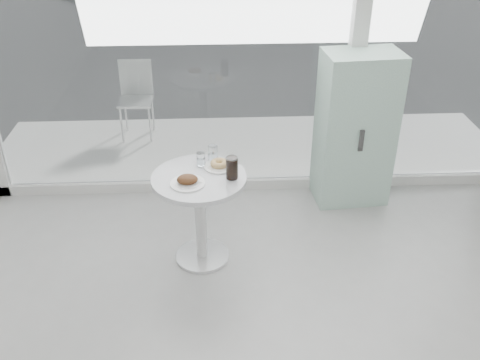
{
  "coord_description": "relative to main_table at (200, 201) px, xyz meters",
  "views": [
    {
      "loc": [
        -0.36,
        -1.58,
        2.79
      ],
      "look_at": [
        -0.2,
        1.7,
        0.85
      ],
      "focal_mm": 40.0,
      "sensor_mm": 36.0,
      "label": 1
    }
  ],
  "objects": [
    {
      "name": "plate_donut",
      "position": [
        0.16,
        0.14,
        0.24
      ],
      "size": [
        0.24,
        0.24,
        0.06
      ],
      "color": "white",
      "rests_on": "main_table"
    },
    {
      "name": "plate_fritter",
      "position": [
        -0.08,
        -0.1,
        0.25
      ],
      "size": [
        0.26,
        0.26,
        0.07
      ],
      "color": "white",
      "rests_on": "main_table"
    },
    {
      "name": "water_tumbler_a",
      "position": [
        0.01,
        0.18,
        0.27
      ],
      "size": [
        0.07,
        0.07,
        0.11
      ],
      "color": "white",
      "rests_on": "main_table"
    },
    {
      "name": "storefront",
      "position": [
        0.57,
        1.1,
        1.16
      ],
      "size": [
        5.0,
        0.14,
        3.0
      ],
      "color": "silver",
      "rests_on": "ground"
    },
    {
      "name": "mint_cabinet",
      "position": [
        1.4,
        0.88,
        0.16
      ],
      "size": [
        0.7,
        0.5,
        1.43
      ],
      "rotation": [
        0.0,
        0.0,
        0.09
      ],
      "color": "#89AF9D",
      "rests_on": "ground"
    },
    {
      "name": "patio_chair",
      "position": [
        -0.76,
        2.31,
        -0.01
      ],
      "size": [
        0.38,
        0.38,
        0.86
      ],
      "rotation": [
        0.0,
        0.0,
        -0.01
      ],
      "color": "silver",
      "rests_on": "patio_deck"
    },
    {
      "name": "cola_glass",
      "position": [
        0.25,
        -0.03,
        0.3
      ],
      "size": [
        0.09,
        0.09,
        0.18
      ],
      "color": "white",
      "rests_on": "main_table"
    },
    {
      "name": "main_table",
      "position": [
        0.0,
        0.0,
        0.0
      ],
      "size": [
        0.72,
        0.72,
        0.77
      ],
      "color": "silver",
      "rests_on": "ground"
    },
    {
      "name": "patio_deck",
      "position": [
        0.5,
        1.9,
        -0.53
      ],
      "size": [
        5.6,
        1.6,
        0.05
      ],
      "primitive_type": "cube",
      "color": "white",
      "rests_on": "ground"
    },
    {
      "name": "room_shell",
      "position": [
        0.5,
        -2.46,
        1.36
      ],
      "size": [
        6.0,
        6.0,
        6.0
      ],
      "color": "silver",
      "rests_on": "ground"
    },
    {
      "name": "water_tumbler_b",
      "position": [
        0.11,
        0.25,
        0.28
      ],
      "size": [
        0.08,
        0.08,
        0.13
      ],
      "color": "white",
      "rests_on": "main_table"
    }
  ]
}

